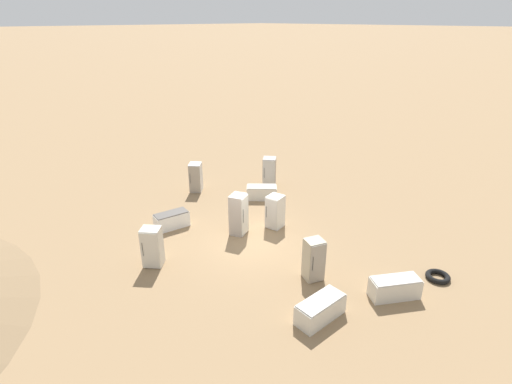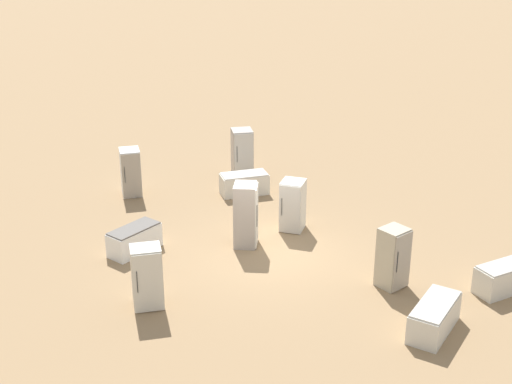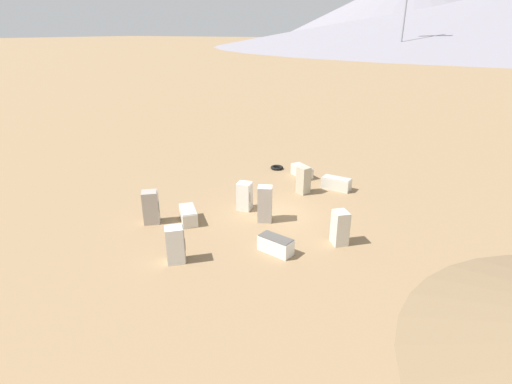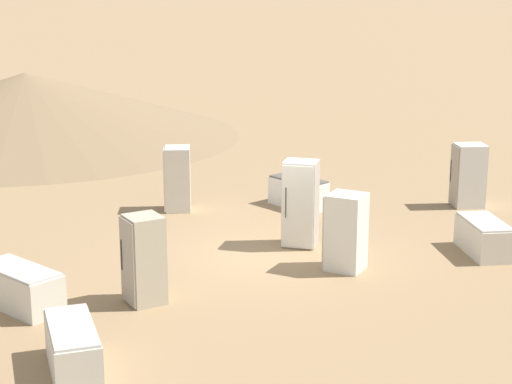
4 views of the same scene
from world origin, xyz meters
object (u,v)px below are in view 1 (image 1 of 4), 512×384
discarded_fridge_1 (320,309)px  discarded_fridge_7 (314,260)px  discarded_fridge_6 (152,247)px  discarded_fridge_0 (196,177)px  discarded_fridge_8 (262,192)px  discarded_fridge_5 (172,220)px  discarded_fridge_3 (275,212)px  discarded_fridge_9 (239,214)px  scrap_tire (438,277)px  discarded_fridge_4 (395,288)px  discarded_fridge_2 (269,172)px

discarded_fridge_1 → discarded_fridge_7: size_ratio=1.09×
discarded_fridge_6 → discarded_fridge_0: bearing=-90.7°
discarded_fridge_1 → discarded_fridge_8: (5.25, 7.92, -0.01)m
discarded_fridge_1 → discarded_fridge_6: size_ratio=1.11×
discarded_fridge_8 → discarded_fridge_1: bearing=-168.7°
discarded_fridge_0 → discarded_fridge_5: (-3.36, -2.67, -0.43)m
discarded_fridge_3 → discarded_fridge_5: discarded_fridge_3 is taller
discarded_fridge_5 → discarded_fridge_6: size_ratio=1.03×
discarded_fridge_5 → discarded_fridge_9: (1.85, -2.58, 0.57)m
discarded_fridge_1 → discarded_fridge_7: 2.23m
discarded_fridge_0 → discarded_fridge_1: bearing=120.7°
discarded_fridge_8 → discarded_fridge_0: bearing=74.4°
discarded_fridge_0 → scrap_tire: (1.50, -12.99, -0.71)m
discarded_fridge_1 → discarded_fridge_4: 2.95m
discarded_fridge_6 → discarded_fridge_8: 7.62m
discarded_fridge_6 → discarded_fridge_1: bearing=157.7°
discarded_fridge_1 → discarded_fridge_4: size_ratio=0.99×
discarded_fridge_7 → scrap_tire: (3.31, -3.29, -0.71)m
discarded_fridge_0 → discarded_fridge_5: size_ratio=0.98×
scrap_tire → discarded_fridge_8: bearing=87.8°
discarded_fridge_1 → discarded_fridge_7: discarded_fridge_7 is taller
discarded_fridge_5 → scrap_tire: (4.87, -10.31, -0.27)m
discarded_fridge_7 → discarded_fridge_8: (3.69, 6.39, -0.45)m
discarded_fridge_1 → discarded_fridge_2: discarded_fridge_2 is taller
discarded_fridge_4 → discarded_fridge_5: discarded_fridge_4 is taller
discarded_fridge_0 → discarded_fridge_9: (-1.51, -5.25, 0.14)m
discarded_fridge_2 → discarded_fridge_9: bearing=81.3°
discarded_fridge_0 → discarded_fridge_2: size_ratio=0.95×
discarded_fridge_6 → discarded_fridge_9: 4.11m
discarded_fridge_2 → discarded_fridge_0: bearing=16.8°
discarded_fridge_1 → discarded_fridge_9: 6.29m
discarded_fridge_2 → discarded_fridge_4: (-4.09, -10.00, -0.47)m
discarded_fridge_6 → discarded_fridge_5: bearing=-87.8°
discarded_fridge_4 → discarded_fridge_5: (-2.72, 9.68, -0.01)m
discarded_fridge_0 → discarded_fridge_2: discarded_fridge_2 is taller
discarded_fridge_2 → discarded_fridge_9: size_ratio=0.90×
discarded_fridge_8 → discarded_fridge_9: 3.95m
discarded_fridge_7 → discarded_fridge_8: size_ratio=0.98×
discarded_fridge_2 → discarded_fridge_3: (-3.36, -3.61, -0.07)m
discarded_fridge_0 → discarded_fridge_7: size_ratio=0.99×
discarded_fridge_1 → discarded_fridge_3: bearing=150.0°
discarded_fridge_3 → discarded_fridge_7: bearing=142.4°
discarded_fridge_1 → discarded_fridge_7: (1.56, 1.53, 0.44)m
discarded_fridge_1 → discarded_fridge_5: (0.01, 8.56, -0.00)m
discarded_fridge_3 → discarded_fridge_4: discarded_fridge_3 is taller
discarded_fridge_0 → discarded_fridge_5: bearing=85.9°
discarded_fridge_7 → discarded_fridge_9: (0.30, 4.45, 0.13)m
discarded_fridge_7 → scrap_tire: discarded_fridge_7 is taller
discarded_fridge_4 → discarded_fridge_9: (-0.87, 7.10, 0.57)m
discarded_fridge_4 → discarded_fridge_3: bearing=-152.7°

